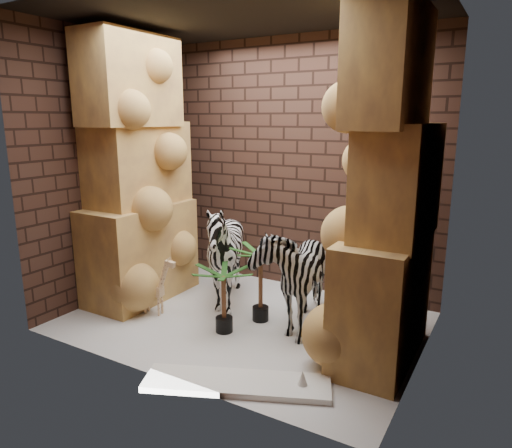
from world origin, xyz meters
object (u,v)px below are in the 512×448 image
Objects in this scene: zebra_left at (225,260)px; giraffe_toy at (152,284)px; palm_back at (224,299)px; surfboard at (237,383)px; palm_front at (261,284)px; zebra_right at (294,264)px.

giraffe_toy is at bearing -120.75° from zebra_left.
surfboard is at bearing -50.26° from palm_back.
zebra_left is 0.83× the size of surfboard.
palm_front is (0.51, -0.10, -0.15)m from zebra_left.
zebra_right is at bearing 16.92° from palm_front.
palm_front is 0.55× the size of surfboard.
giraffe_toy is at bearing -158.48° from palm_front.
palm_front is at bearing 12.86° from giraffe_toy.
palm_front reaches higher than giraffe_toy.
palm_back is at bearing -40.72° from zebra_left.
giraffe_toy is at bearing -171.63° from zebra_right.
zebra_right reaches higher than palm_front.
zebra_right is at bearing 11.82° from giraffe_toy.
palm_back is at bearing -7.30° from giraffe_toy.
palm_back is at bearing 106.29° from surfboard.
palm_front reaches higher than palm_back.
palm_front reaches higher than surfboard.
giraffe_toy is 0.84× the size of palm_front.
giraffe_toy is 1.00× the size of palm_back.
giraffe_toy reaches higher than surfboard.
zebra_right is 0.84m from zebra_left.
zebra_left reaches higher than surfboard.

